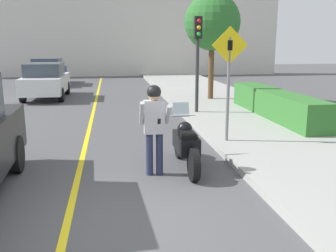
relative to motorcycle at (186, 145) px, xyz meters
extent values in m
plane|color=#4C4C4F|center=(-1.62, -2.26, -0.51)|extent=(80.00, 80.00, 0.00)
cube|color=#9E9E99|center=(3.18, 1.74, -0.43)|extent=(4.40, 44.00, 0.15)
cube|color=yellow|center=(-2.22, 3.74, -0.51)|extent=(0.12, 36.00, 0.01)
cube|color=beige|center=(-1.62, 23.74, 2.96)|extent=(28.00, 1.20, 6.94)
cylinder|color=black|center=(0.00, -0.77, -0.19)|extent=(0.14, 0.65, 0.65)
cylinder|color=black|center=(0.00, 0.75, -0.19)|extent=(0.14, 0.65, 0.65)
cube|color=black|center=(0.00, -0.01, 0.04)|extent=(0.40, 1.05, 0.36)
sphere|color=black|center=(0.00, 0.13, 0.30)|extent=(0.32, 0.32, 0.32)
cube|color=black|center=(0.00, -0.25, 0.26)|extent=(0.28, 0.48, 0.10)
cylinder|color=silver|center=(0.00, 0.51, 0.52)|extent=(0.62, 0.03, 0.03)
cube|color=silver|center=(0.00, 0.58, 0.64)|extent=(0.36, 0.12, 0.31)
cylinder|color=#282D4C|center=(-0.80, -0.31, -0.08)|extent=(0.14, 0.14, 0.86)
cylinder|color=#282D4C|center=(-0.60, -0.31, -0.08)|extent=(0.14, 0.14, 0.86)
cube|color=#B7B7BC|center=(-0.70, -0.31, 0.67)|extent=(0.40, 0.22, 0.66)
cylinder|color=#B7B7BC|center=(-0.95, -0.41, 0.77)|extent=(0.09, 0.39, 0.51)
cylinder|color=#B7B7BC|center=(-0.45, -0.43, 0.74)|extent=(0.09, 0.46, 0.46)
sphere|color=tan|center=(-0.70, -0.31, 1.11)|extent=(0.24, 0.24, 0.24)
sphere|color=black|center=(-0.70, -0.31, 1.16)|extent=(0.28, 0.28, 0.28)
cube|color=black|center=(-0.64, -0.59, 0.64)|extent=(0.06, 0.05, 0.11)
cylinder|color=black|center=(-3.47, 0.27, -0.13)|extent=(0.26, 0.77, 0.76)
cylinder|color=slate|center=(1.37, 1.53, 0.93)|extent=(0.08, 0.08, 2.58)
cube|color=yellow|center=(1.37, 1.51, 2.03)|extent=(0.91, 0.02, 0.91)
cube|color=black|center=(1.37, 1.50, 2.03)|extent=(0.12, 0.01, 0.24)
cylinder|color=#2D2D30|center=(1.54, 5.66, 1.31)|extent=(0.12, 0.12, 3.34)
cube|color=black|center=(1.54, 5.64, 2.61)|extent=(0.26, 0.22, 0.76)
sphere|color=red|center=(1.54, 5.52, 2.83)|extent=(0.14, 0.14, 0.14)
sphere|color=gold|center=(1.54, 5.52, 2.61)|extent=(0.14, 0.14, 0.14)
sphere|color=green|center=(1.54, 5.52, 2.39)|extent=(0.14, 0.14, 0.14)
cube|color=#33702D|center=(3.98, 4.44, 0.08)|extent=(0.90, 5.90, 0.86)
cylinder|color=brown|center=(2.91, 8.84, 0.89)|extent=(0.24, 0.24, 2.49)
sphere|color=#2D6B2D|center=(2.91, 8.84, 2.98)|extent=(2.43, 2.43, 2.43)
cylinder|color=black|center=(-5.41, 12.48, -0.19)|extent=(0.22, 0.64, 0.64)
cylinder|color=black|center=(-3.75, 12.48, -0.19)|extent=(0.22, 0.64, 0.64)
cylinder|color=black|center=(-5.41, 9.88, -0.19)|extent=(0.22, 0.64, 0.64)
cylinder|color=black|center=(-3.75, 9.88, -0.19)|extent=(0.22, 0.64, 0.64)
cube|color=white|center=(-4.58, 11.18, 0.19)|extent=(1.80, 4.20, 0.76)
cube|color=#38424C|center=(-4.58, 11.01, 0.87)|extent=(1.58, 2.18, 0.60)
cylinder|color=black|center=(-6.24, 18.67, -0.19)|extent=(0.22, 0.64, 0.64)
cylinder|color=black|center=(-4.58, 18.67, -0.19)|extent=(0.22, 0.64, 0.64)
cylinder|color=black|center=(-6.24, 16.07, -0.19)|extent=(0.22, 0.64, 0.64)
cylinder|color=black|center=(-4.58, 16.07, -0.19)|extent=(0.22, 0.64, 0.64)
cube|color=navy|center=(-5.41, 17.37, 0.19)|extent=(1.80, 4.20, 0.76)
cube|color=#38424C|center=(-5.41, 17.20, 0.87)|extent=(1.58, 2.18, 0.60)
camera|label=1|loc=(-1.52, -7.43, 2.08)|focal=40.00mm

